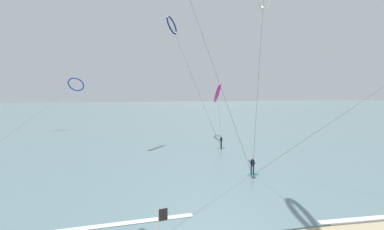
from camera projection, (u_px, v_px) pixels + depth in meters
name	position (u px, v px, depth m)	size (l,w,h in m)	color
sea_water	(148.00, 111.00, 113.45)	(400.00, 200.00, 0.08)	slate
surfer_teal	(252.00, 167.00, 27.54)	(1.40, 0.62, 1.70)	teal
surfer_emerald	(221.00, 143.00, 40.47)	(1.40, 0.60, 1.70)	#199351
kite_cobalt	(76.00, 84.00, 64.62)	(4.40, 53.77, 11.57)	#2647B7
kite_magenta	(218.00, 93.00, 55.00)	(5.53, 16.84, 9.98)	#CC288E
kite_navy	(172.00, 25.00, 55.05)	(6.23, 19.86, 23.16)	navy
beach_flag	(161.00, 225.00, 13.59)	(0.47, 0.13, 2.66)	silver
wave_crest_near	(379.00, 218.00, 18.14)	(8.63, 0.50, 0.12)	white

